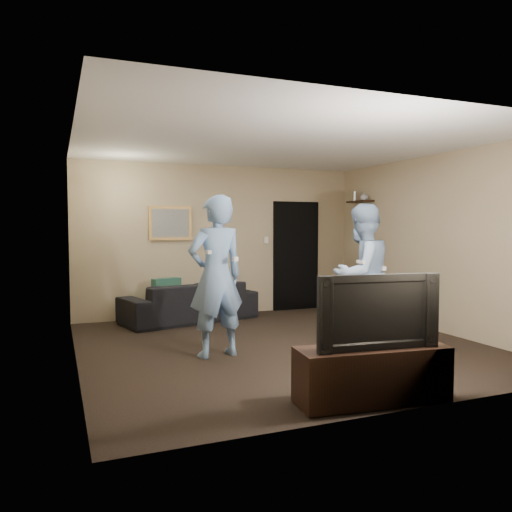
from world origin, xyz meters
name	(u,v)px	position (x,y,z in m)	size (l,w,h in m)	color
ground	(280,345)	(0.00, 0.00, 0.00)	(5.00, 5.00, 0.00)	black
ceiling	(281,143)	(0.00, 0.00, 2.60)	(5.00, 5.00, 0.04)	silver
wall_back	(221,240)	(0.00, 2.50, 1.30)	(5.00, 0.04, 2.60)	tan
wall_front	(408,256)	(0.00, -2.50, 1.30)	(5.00, 0.04, 2.60)	tan
wall_left	(74,248)	(-2.50, 0.00, 1.30)	(0.04, 5.00, 2.60)	tan
wall_right	(435,243)	(2.50, 0.00, 1.30)	(0.04, 5.00, 2.60)	tan
sofa	(189,302)	(-0.69, 2.06, 0.32)	(2.18, 0.85, 0.64)	black
throw_pillow	(167,293)	(-1.06, 2.06, 0.48)	(0.47, 0.15, 0.47)	#174537
painting_frame	(170,223)	(-0.90, 2.48, 1.60)	(0.72, 0.05, 0.57)	olive
painting_canvas	(171,223)	(-0.90, 2.45, 1.60)	(0.62, 0.01, 0.47)	slate
doorway	(296,256)	(1.45, 2.47, 1.00)	(0.90, 0.06, 2.00)	black
light_switch	(266,240)	(0.85, 2.48, 1.30)	(0.08, 0.02, 0.12)	silver
wall_shelf	(360,202)	(2.39, 1.80, 1.99)	(0.20, 0.60, 0.03)	black
shelf_vase	(364,196)	(2.39, 1.67, 2.08)	(0.14, 0.14, 0.15)	#A9A9AE
shelf_figurine	(355,196)	(2.39, 1.96, 2.09)	(0.06, 0.06, 0.18)	silver
tv_console	(372,374)	(-0.14, -2.23, 0.25)	(1.35, 0.43, 0.48)	black
television	(373,310)	(-0.14, -2.23, 0.81)	(1.12, 0.15, 0.65)	black
wii_player_left	(216,276)	(-0.94, -0.23, 0.95)	(0.75, 0.57, 1.91)	#7197C5
wii_player_right	(362,275)	(0.96, -0.41, 0.92)	(1.02, 0.87, 1.83)	#94B4D8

